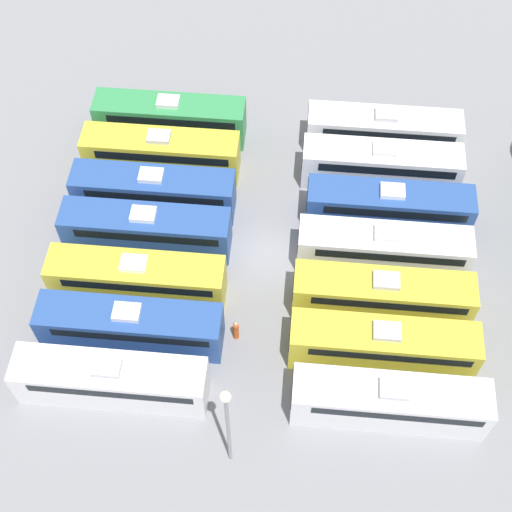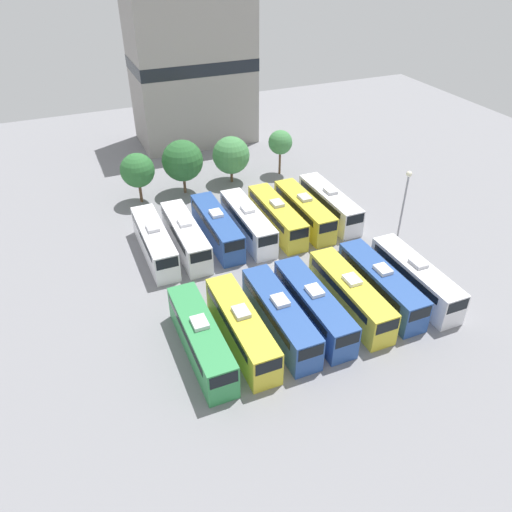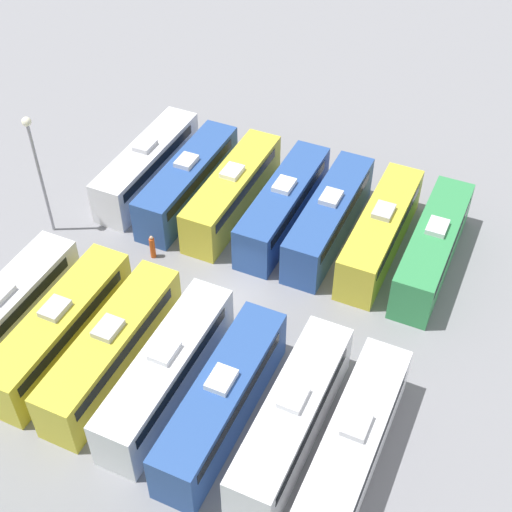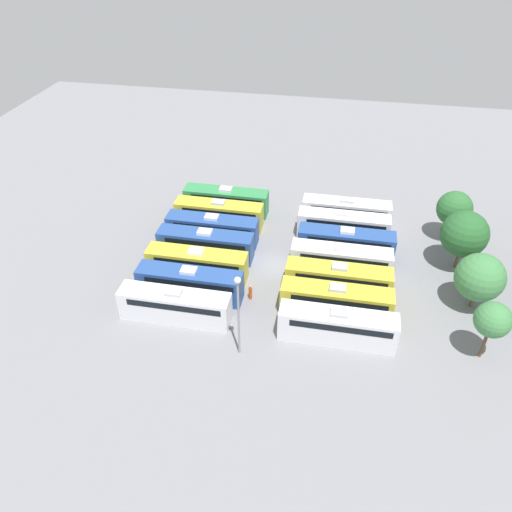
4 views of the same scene
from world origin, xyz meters
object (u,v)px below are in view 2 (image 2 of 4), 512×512
Objects in this scene: bus_3 at (313,305)px; bus_4 at (350,294)px; bus_6 at (415,277)px; depot_building at (192,69)px; light_pole at (405,198)px; bus_10 at (248,222)px; bus_12 at (304,210)px; bus_1 at (241,327)px; bus_5 at (380,284)px; bus_8 at (185,235)px; bus_7 at (154,241)px; worker_person at (338,258)px; bus_2 at (280,315)px; bus_0 at (201,337)px; bus_11 at (277,216)px; tree_2 at (231,155)px; bus_13 at (329,203)px; tree_1 at (183,161)px; tree_0 at (137,170)px; bus_9 at (217,226)px; tree_3 at (280,142)px.

bus_4 is (3.78, 0.09, 0.00)m from bus_3.
depot_building is (-7.13, 46.13, 9.06)m from bus_6.
bus_3 is 16.30m from light_pole.
bus_12 is (6.97, -0.10, 0.00)m from bus_10.
bus_1 is 1.00× the size of bus_5.
bus_1 is 1.00× the size of bus_8.
bus_7 reaches higher than worker_person.
depot_building is (6.90, 46.06, 9.06)m from bus_2.
bus_0 is 1.24× the size of light_pole.
bus_3 is at bearing -65.56° from bus_8.
bus_11 is at bearing 76.68° from bus_3.
bus_6 is 1.77× the size of tree_2.
bus_13 is at bearing 77.36° from bus_5.
bus_4 is at bearing -89.11° from tree_2.
tree_0 is at bearing -177.03° from tree_1.
bus_6 is 1.00× the size of bus_9.
bus_6 is 1.00× the size of bus_12.
bus_4 is 15.36m from bus_11.
tree_1 is at bearing 74.42° from bus_8.
bus_4 is 7.07m from worker_person.
worker_person is 0.29× the size of tree_2.
tree_1 is (6.92, 12.80, 2.68)m from bus_7.
bus_0 and bus_9 have the same top height.
bus_0 is 20.82m from bus_11.
bus_4 is 6.98m from bus_6.
bus_11 is at bearing -4.10° from bus_9.
tree_1 is at bearing 110.63° from bus_5.
bus_6 is at bearing -36.79° from bus_7.
bus_6 is at bearing -0.68° from bus_3.
bus_0 is 0.52× the size of depot_building.
tree_2 is (-3.77, 13.68, 2.03)m from bus_12.
bus_9 is 10.47m from bus_12.
tree_3 is at bearing 90.78° from bus_6.
bus_10 is (10.40, 15.58, 0.00)m from bus_0.
bus_8 is at bearing -179.29° from bus_10.
bus_0 is at bearing -106.80° from depot_building.
tree_2 reaches higher than bus_2.
bus_2 is 15.98m from bus_10.
bus_3 and bus_7 have the same top height.
bus_0 is 18.01m from worker_person.
bus_10 is at bearing 77.70° from bus_2.
bus_13 is 15.36m from tree_2.
bus_12 is at bearing 90.32° from bus_5.
tree_2 is at bearing 76.75° from bus_10.
bus_7 and bus_11 have the same top height.
bus_1 is at bearing -178.98° from bus_2.
bus_12 is 32.06m from depot_building.
bus_10 is 6.21× the size of worker_person.
bus_0 is at bearing 179.76° from bus_2.
bus_6 is at bearing -81.21° from depot_building.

